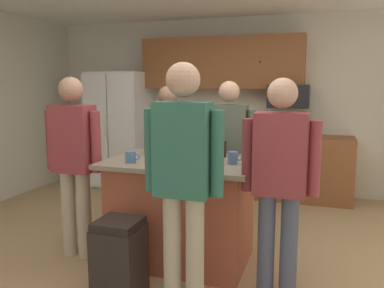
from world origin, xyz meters
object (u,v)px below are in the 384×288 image
(mug_ceramic_white, at_px, (131,157))
(refrigerator, at_px, (120,129))
(mug_blue_stoneware, at_px, (233,158))
(glass_pilsner, at_px, (153,146))
(person_guest_right, at_px, (183,171))
(kitchen_island, at_px, (182,210))
(person_guest_by_door, at_px, (168,148))
(microwave_over_range, at_px, (289,96))
(glass_dark_ale, at_px, (197,151))
(serving_tray, at_px, (186,159))
(tumbler_amber, at_px, (223,149))
(person_host_foreground, at_px, (280,175))
(person_elder_center, at_px, (74,155))
(trash_bin, at_px, (120,259))
(glass_short_whisky, at_px, (195,159))
(glass_stout_tall, at_px, (148,148))
(person_guest_left, at_px, (228,148))

(mug_ceramic_white, bearing_deg, refrigerator, 120.56)
(mug_blue_stoneware, height_order, glass_pilsner, glass_pilsner)
(person_guest_right, bearing_deg, kitchen_island, -0.00)
(person_guest_by_door, distance_m, mug_blue_stoneware, 1.18)
(microwave_over_range, distance_m, glass_dark_ale, 2.36)
(microwave_over_range, height_order, serving_tray, microwave_over_range)
(person_guest_by_door, bearing_deg, tumbler_amber, 27.51)
(person_host_foreground, xyz_separation_m, person_guest_by_door, (-1.33, 1.10, -0.04))
(person_elder_center, bearing_deg, glass_dark_ale, 8.35)
(refrigerator, bearing_deg, microwave_over_range, 2.60)
(person_host_foreground, xyz_separation_m, trash_bin, (-1.14, -0.37, -0.66))
(glass_short_whisky, bearing_deg, glass_dark_ale, 105.23)
(mug_blue_stoneware, distance_m, trash_bin, 1.23)
(glass_stout_tall, distance_m, glass_dark_ale, 0.49)
(person_guest_left, relative_size, trash_bin, 2.71)
(person_guest_right, bearing_deg, glass_pilsner, 12.60)
(kitchen_island, relative_size, glass_pilsner, 9.91)
(glass_dark_ale, distance_m, trash_bin, 1.21)
(glass_short_whisky, bearing_deg, refrigerator, 129.16)
(kitchen_island, bearing_deg, glass_stout_tall, 158.39)
(mug_blue_stoneware, bearing_deg, microwave_over_range, 84.34)
(glass_stout_tall, relative_size, trash_bin, 0.23)
(glass_dark_ale, relative_size, serving_tray, 0.28)
(glass_stout_tall, relative_size, glass_short_whisky, 0.95)
(person_elder_center, relative_size, serving_tray, 3.83)
(mug_ceramic_white, distance_m, serving_tray, 0.49)
(refrigerator, bearing_deg, serving_tray, -50.22)
(person_guest_left, height_order, person_guest_by_door, person_guest_left)
(person_host_foreground, bearing_deg, trash_bin, 40.04)
(tumbler_amber, bearing_deg, refrigerator, 137.11)
(glass_dark_ale, bearing_deg, mug_blue_stoneware, -29.43)
(person_elder_center, xyz_separation_m, glass_pilsner, (0.58, 0.49, 0.04))
(person_host_foreground, distance_m, person_guest_right, 0.74)
(person_elder_center, xyz_separation_m, mug_blue_stoneware, (1.45, 0.19, 0.03))
(person_guest_by_door, xyz_separation_m, glass_dark_ale, (0.51, -0.55, 0.09))
(refrigerator, relative_size, person_guest_left, 1.09)
(person_host_foreground, xyz_separation_m, glass_pilsner, (-1.30, 0.64, 0.05))
(person_elder_center, bearing_deg, glass_stout_tall, 20.63)
(glass_stout_tall, bearing_deg, glass_short_whisky, -34.92)
(glass_short_whisky, height_order, trash_bin, glass_short_whisky)
(person_guest_right, bearing_deg, person_guest_by_door, 4.58)
(glass_dark_ale, bearing_deg, mug_ceramic_white, -136.89)
(mug_blue_stoneware, bearing_deg, person_guest_right, -103.80)
(person_guest_left, xyz_separation_m, glass_pilsner, (-0.64, -0.51, 0.06))
(person_guest_right, height_order, serving_tray, person_guest_right)
(mug_ceramic_white, relative_size, glass_pilsner, 1.00)
(glass_stout_tall, distance_m, serving_tray, 0.50)
(glass_pilsner, bearing_deg, glass_dark_ale, -9.86)
(glass_pilsner, bearing_deg, person_guest_by_door, 93.10)
(kitchen_island, relative_size, person_host_foreground, 0.80)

